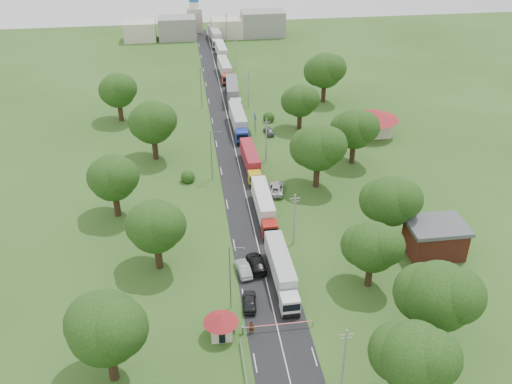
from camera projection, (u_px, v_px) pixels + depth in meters
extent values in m
plane|color=#2A4B19|center=(252.00, 222.00, 93.70)|extent=(260.00, 260.00, 0.00)
cube|color=black|center=(239.00, 165.00, 110.73)|extent=(8.00, 200.00, 0.04)
cylinder|color=slate|center=(243.00, 330.00, 71.61)|extent=(0.20, 0.20, 1.10)
cube|color=slate|center=(243.00, 327.00, 71.36)|extent=(0.35, 0.35, 0.25)
cylinder|color=red|center=(278.00, 324.00, 71.91)|extent=(9.00, 0.12, 0.12)
cylinder|color=slate|center=(313.00, 324.00, 72.69)|extent=(0.10, 0.10, 1.00)
cube|color=beige|center=(221.00, 329.00, 70.96)|extent=(2.60, 2.60, 2.40)
cone|color=maroon|center=(221.00, 319.00, 70.09)|extent=(4.40, 4.40, 1.10)
cube|color=black|center=(232.00, 326.00, 71.01)|extent=(0.02, 1.20, 0.90)
cube|color=black|center=(222.00, 337.00, 69.95)|extent=(0.80, 0.02, 1.90)
cylinder|color=slate|center=(256.00, 125.00, 122.06)|extent=(0.12, 0.12, 4.00)
cylinder|color=slate|center=(254.00, 121.00, 124.11)|extent=(0.12, 0.12, 4.00)
cube|color=navy|center=(255.00, 116.00, 122.27)|extent=(0.06, 3.00, 1.00)
cube|color=silver|center=(255.00, 116.00, 122.27)|extent=(0.07, 3.10, 0.06)
cylinder|color=gray|center=(344.00, 360.00, 62.25)|extent=(0.24, 0.24, 9.00)
cube|color=gray|center=(347.00, 335.00, 60.30)|extent=(1.60, 0.10, 0.10)
cube|color=gray|center=(346.00, 338.00, 60.56)|extent=(1.20, 0.10, 0.10)
cylinder|color=gray|center=(294.00, 220.00, 86.08)|extent=(0.24, 0.24, 9.00)
cube|color=gray|center=(295.00, 198.00, 84.14)|extent=(1.60, 0.10, 0.10)
cube|color=gray|center=(295.00, 201.00, 84.40)|extent=(1.20, 0.10, 0.10)
cylinder|color=gray|center=(266.00, 140.00, 109.92)|extent=(0.24, 0.24, 9.00)
cube|color=gray|center=(266.00, 122.00, 107.98)|extent=(1.60, 0.10, 0.10)
cube|color=gray|center=(266.00, 125.00, 108.23)|extent=(1.20, 0.10, 0.10)
cylinder|color=gray|center=(248.00, 89.00, 133.76)|extent=(0.24, 0.24, 9.00)
cube|color=gray|center=(248.00, 74.00, 131.82)|extent=(1.60, 0.10, 0.10)
cube|color=gray|center=(248.00, 76.00, 132.07)|extent=(1.20, 0.10, 0.10)
cylinder|color=gray|center=(236.00, 54.00, 157.60)|extent=(0.24, 0.24, 9.00)
cube|color=gray|center=(235.00, 40.00, 155.65)|extent=(1.60, 0.10, 0.10)
cube|color=gray|center=(235.00, 42.00, 155.91)|extent=(1.20, 0.10, 0.10)
cylinder|color=gray|center=(226.00, 27.00, 181.43)|extent=(0.24, 0.24, 9.00)
cube|color=gray|center=(226.00, 15.00, 179.49)|extent=(1.60, 0.10, 0.10)
cube|color=gray|center=(226.00, 17.00, 179.75)|extent=(1.20, 0.10, 0.10)
cylinder|color=slate|center=(230.00, 278.00, 73.48)|extent=(0.16, 0.16, 10.00)
cube|color=slate|center=(236.00, 248.00, 71.18)|extent=(1.80, 0.10, 0.10)
cube|color=slate|center=(243.00, 249.00, 71.35)|extent=(0.50, 0.22, 0.15)
cylinder|color=slate|center=(211.00, 156.00, 103.27)|extent=(0.16, 0.16, 10.00)
cube|color=slate|center=(215.00, 132.00, 100.97)|extent=(1.80, 0.10, 0.10)
cube|color=slate|center=(220.00, 132.00, 101.14)|extent=(0.50, 0.22, 0.15)
cylinder|color=slate|center=(201.00, 88.00, 133.07)|extent=(0.16, 0.16, 10.00)
cube|color=slate|center=(204.00, 68.00, 130.77)|extent=(1.80, 0.10, 0.10)
cube|color=slate|center=(207.00, 69.00, 130.94)|extent=(0.50, 0.22, 0.15)
sphere|color=#13380F|center=(414.00, 357.00, 59.06)|extent=(7.70, 7.70, 7.70)
sphere|color=#13380F|center=(433.00, 358.00, 57.86)|extent=(6.05, 6.05, 6.05)
sphere|color=#13380F|center=(399.00, 352.00, 60.38)|extent=(6.60, 6.60, 6.60)
cylinder|color=#382616|center=(431.00, 331.00, 69.10)|extent=(1.12, 1.12, 4.55)
sphere|color=#13380F|center=(439.00, 296.00, 66.25)|extent=(8.40, 8.40, 8.40)
sphere|color=#13380F|center=(457.00, 296.00, 64.94)|extent=(6.60, 6.60, 6.60)
sphere|color=#13380F|center=(423.00, 292.00, 67.69)|extent=(7.20, 7.20, 7.20)
cylinder|color=#382616|center=(369.00, 274.00, 79.03)|extent=(1.04, 1.04, 3.85)
sphere|color=#13380F|center=(373.00, 247.00, 76.64)|extent=(7.00, 7.00, 7.00)
sphere|color=#13380F|center=(385.00, 246.00, 75.55)|extent=(5.50, 5.50, 5.50)
sphere|color=#13380F|center=(362.00, 245.00, 77.84)|extent=(6.00, 6.00, 6.00)
cylinder|color=#382616|center=(387.00, 229.00, 88.15)|extent=(1.08, 1.08, 4.20)
sphere|color=#13380F|center=(391.00, 201.00, 85.53)|extent=(7.70, 7.70, 7.70)
sphere|color=#13380F|center=(403.00, 200.00, 84.34)|extent=(6.05, 6.05, 6.05)
sphere|color=#13380F|center=(381.00, 200.00, 86.86)|extent=(6.60, 6.60, 6.60)
cylinder|color=#382616|center=(317.00, 175.00, 102.57)|extent=(1.12, 1.12, 4.55)
sphere|color=#13380F|center=(318.00, 147.00, 99.72)|extent=(8.40, 8.40, 8.40)
sphere|color=#13380F|center=(329.00, 145.00, 98.41)|extent=(6.60, 6.60, 6.60)
sphere|color=#13380F|center=(310.00, 147.00, 101.16)|extent=(7.20, 7.20, 7.20)
cylinder|color=#382616|center=(352.00, 153.00, 110.52)|extent=(1.08, 1.08, 4.20)
sphere|color=#13380F|center=(355.00, 129.00, 107.90)|extent=(7.70, 7.70, 7.70)
sphere|color=#13380F|center=(364.00, 127.00, 106.70)|extent=(6.05, 6.05, 6.05)
sphere|color=#13380F|center=(347.00, 129.00, 109.23)|extent=(6.60, 6.60, 6.60)
cylinder|color=#382616|center=(299.00, 121.00, 124.27)|extent=(1.04, 1.04, 3.85)
sphere|color=#13380F|center=(300.00, 101.00, 121.88)|extent=(7.00, 7.00, 7.00)
sphere|color=#13380F|center=(307.00, 99.00, 120.79)|extent=(5.50, 5.50, 5.50)
sphere|color=#13380F|center=(295.00, 101.00, 123.08)|extent=(6.00, 6.00, 6.00)
cylinder|color=#382616|center=(324.00, 93.00, 137.91)|extent=(1.12, 1.12, 4.55)
sphere|color=#13380F|center=(325.00, 71.00, 135.06)|extent=(8.40, 8.40, 8.40)
sphere|color=#13380F|center=(333.00, 68.00, 133.75)|extent=(6.60, 6.60, 6.60)
sphere|color=#13380F|center=(318.00, 71.00, 136.50)|extent=(7.20, 7.20, 7.20)
cylinder|color=#382616|center=(112.00, 364.00, 64.66)|extent=(1.12, 1.12, 4.55)
sphere|color=#13380F|center=(106.00, 328.00, 61.81)|extent=(8.40, 8.40, 8.40)
sphere|color=#13380F|center=(118.00, 328.00, 60.50)|extent=(6.60, 6.60, 6.60)
sphere|color=#13380F|center=(96.00, 323.00, 63.25)|extent=(7.20, 7.20, 7.20)
cylinder|color=#382616|center=(159.00, 256.00, 82.36)|extent=(1.08, 1.08, 4.20)
sphere|color=#13380F|center=(155.00, 226.00, 79.74)|extent=(7.70, 7.70, 7.70)
sphere|color=#13380F|center=(165.00, 225.00, 78.54)|extent=(6.05, 6.05, 6.05)
sphere|color=#13380F|center=(148.00, 225.00, 81.06)|extent=(6.60, 6.60, 6.60)
cylinder|color=#382616|center=(117.00, 205.00, 94.31)|extent=(1.08, 1.08, 4.20)
sphere|color=#13380F|center=(113.00, 178.00, 91.69)|extent=(7.70, 7.70, 7.70)
sphere|color=#13380F|center=(120.00, 176.00, 90.50)|extent=(6.05, 6.05, 6.05)
sphere|color=#13380F|center=(107.00, 177.00, 93.02)|extent=(6.60, 6.60, 6.60)
cylinder|color=#382616|center=(155.00, 148.00, 111.95)|extent=(1.12, 1.12, 4.55)
sphere|color=#13380F|center=(152.00, 122.00, 109.10)|extent=(8.40, 8.40, 8.40)
sphere|color=#13380F|center=(160.00, 120.00, 107.79)|extent=(6.60, 6.60, 6.60)
sphere|color=#13380F|center=(147.00, 122.00, 110.55)|extent=(7.20, 7.20, 7.20)
cylinder|color=#382616|center=(121.00, 112.00, 128.13)|extent=(1.08, 1.08, 4.20)
sphere|color=#13380F|center=(118.00, 90.00, 125.51)|extent=(7.70, 7.70, 7.70)
sphere|color=#13380F|center=(123.00, 88.00, 124.32)|extent=(6.05, 6.05, 6.05)
sphere|color=#13380F|center=(113.00, 91.00, 126.84)|extent=(6.60, 6.60, 6.60)
cube|color=maroon|center=(434.00, 240.00, 85.35)|extent=(8.00, 6.00, 4.60)
cube|color=#47494F|center=(437.00, 226.00, 84.02)|extent=(8.60, 6.60, 0.60)
cube|color=beige|center=(373.00, 126.00, 121.73)|extent=(7.00, 5.00, 4.00)
cone|color=maroon|center=(374.00, 114.00, 120.24)|extent=(10.08, 10.08, 1.80)
cube|color=gray|center=(177.00, 28.00, 184.39)|extent=(12.00, 8.00, 7.00)
cube|color=beige|center=(227.00, 28.00, 186.52)|extent=(10.00, 8.00, 6.00)
cube|color=gray|center=(263.00, 23.00, 187.41)|extent=(14.00, 8.00, 8.00)
cube|color=beige|center=(140.00, 31.00, 183.24)|extent=(10.00, 8.00, 6.00)
cube|color=beige|center=(195.00, 20.00, 191.65)|extent=(5.00, 5.00, 8.00)
cylinder|color=silver|center=(194.00, 4.00, 189.09)|extent=(3.20, 3.20, 2.00)
cube|color=silver|center=(290.00, 304.00, 74.38)|extent=(2.46, 2.46, 2.52)
cube|color=black|center=(292.00, 308.00, 73.16)|extent=(2.32, 0.06, 1.11)
cube|color=slate|center=(291.00, 316.00, 73.91)|extent=(2.22, 0.29, 0.35)
cube|color=slate|center=(280.00, 275.00, 80.79)|extent=(2.53, 11.62, 0.30)
cube|color=#ADADB2|center=(280.00, 263.00, 80.12)|extent=(2.73, 11.92, 3.02)
cylinder|color=black|center=(291.00, 314.00, 74.15)|extent=(2.37, 1.01, 1.01)
cylinder|color=black|center=(288.00, 305.00, 75.69)|extent=(2.37, 1.01, 1.01)
cylinder|color=black|center=(276.00, 261.00, 83.91)|extent=(2.37, 1.01, 1.01)
cylinder|color=black|center=(275.00, 255.00, 85.20)|extent=(2.37, 1.01, 1.01)
cube|color=#9D1912|center=(270.00, 229.00, 89.17)|extent=(2.37, 2.37, 2.46)
cube|color=black|center=(271.00, 232.00, 87.98)|extent=(2.26, 0.03, 1.08)
cube|color=slate|center=(271.00, 239.00, 88.71)|extent=(2.16, 0.26, 0.34)
cube|color=slate|center=(263.00, 210.00, 95.43)|extent=(2.31, 11.31, 0.29)
cube|color=silver|center=(263.00, 200.00, 94.77)|extent=(2.51, 11.60, 2.95)
cylinder|color=black|center=(270.00, 238.00, 88.94)|extent=(2.31, 0.98, 0.98)
cylinder|color=black|center=(269.00, 231.00, 90.45)|extent=(2.31, 0.98, 0.98)
cylinder|color=black|center=(260.00, 201.00, 98.48)|extent=(2.31, 0.98, 0.98)
cylinder|color=black|center=(259.00, 196.00, 99.73)|extent=(2.31, 0.98, 0.98)
cube|color=gold|center=(255.00, 178.00, 103.43)|extent=(2.32, 2.32, 2.34)
cube|color=black|center=(256.00, 179.00, 102.30)|extent=(2.15, 0.09, 1.03)
cube|color=slate|center=(256.00, 185.00, 103.00)|extent=(2.07, 0.31, 0.33)
cube|color=slate|center=(250.00, 165.00, 109.39)|extent=(2.49, 10.83, 0.28)
cube|color=maroon|center=(250.00, 156.00, 108.77)|extent=(2.68, 11.11, 2.81)
cylinder|color=black|center=(255.00, 185.00, 103.22)|extent=(2.20, 0.94, 0.94)
cylinder|color=black|center=(254.00, 180.00, 104.65)|extent=(2.20, 0.94, 0.94)
cylinder|color=black|center=(248.00, 158.00, 112.30)|extent=(2.20, 0.94, 0.94)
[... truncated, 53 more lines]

